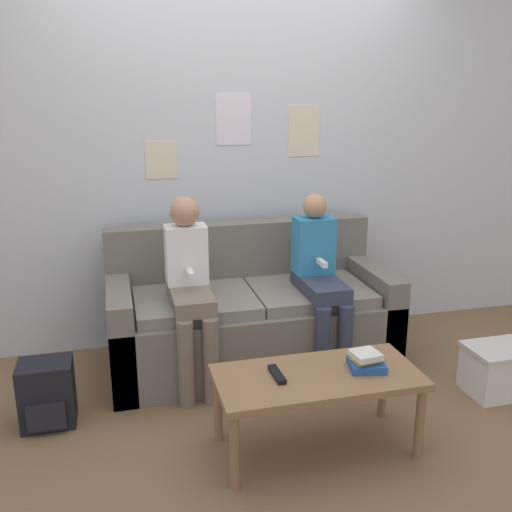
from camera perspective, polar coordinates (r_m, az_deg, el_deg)
The scene contains 10 objects.
ground_plane at distance 3.36m, azimuth 1.59°, elevation -14.10°, with size 10.00×10.00×0.00m, color brown.
wall_back at distance 3.87m, azimuth -2.30°, elevation 10.34°, with size 8.00×0.06×2.60m.
couch at distance 3.66m, azimuth -0.53°, elevation -6.22°, with size 1.76×0.77×0.86m.
coffee_table at distance 2.80m, azimuth 6.16°, elevation -12.52°, with size 0.98×0.46×0.40m.
person_left at distance 3.30m, azimuth -6.64°, elevation -2.69°, with size 0.24×0.54×1.11m.
person_right at distance 3.49m, azimuth 6.43°, elevation -1.99°, with size 0.24×0.54×1.09m.
tv_remote at distance 2.73m, azimuth 2.11°, elevation -11.74°, with size 0.04×0.17×0.02m.
book_stack at distance 2.84m, azimuth 10.96°, elevation -10.28°, with size 0.19×0.19×0.09m.
storage_box at distance 3.63m, azimuth 23.05°, elevation -10.44°, with size 0.37×0.29×0.29m.
backpack at distance 3.25m, azimuth -20.16°, elevation -12.83°, with size 0.27×0.24×0.35m.
Camera 1 is at (-0.81, -2.79, 1.70)m, focal length 40.00 mm.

